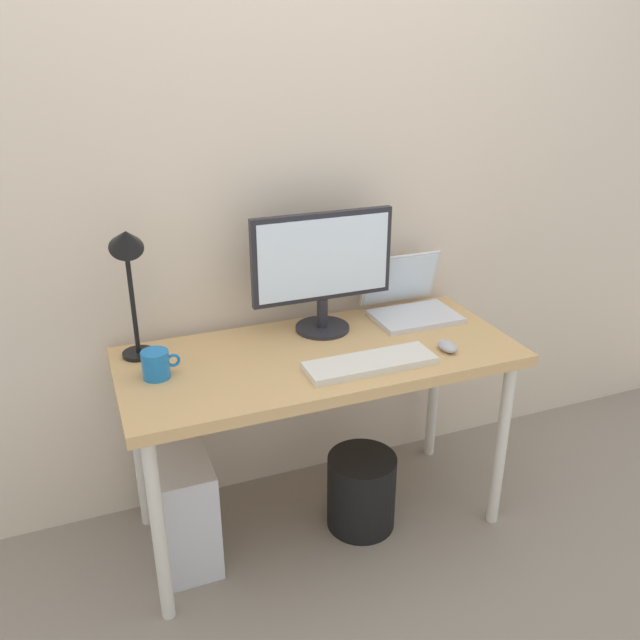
{
  "coord_description": "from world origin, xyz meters",
  "views": [
    {
      "loc": [
        -0.74,
        -1.89,
        1.74
      ],
      "look_at": [
        0.0,
        0.0,
        0.85
      ],
      "focal_mm": 36.71,
      "sensor_mm": 36.0,
      "label": 1
    }
  ],
  "objects_px": {
    "desk": "(320,370)",
    "mouse": "(447,346)",
    "coffee_mug": "(156,364)",
    "computer_tower": "(185,505)",
    "laptop": "(409,300)",
    "monitor": "(323,265)",
    "desk_lamp": "(128,261)",
    "wastebasket": "(361,491)",
    "keyboard": "(370,363)"
  },
  "relations": [
    {
      "from": "desk",
      "to": "computer_tower",
      "type": "bearing_deg",
      "value": 177.45
    },
    {
      "from": "monitor",
      "to": "laptop",
      "type": "relative_size",
      "value": 1.64
    },
    {
      "from": "monitor",
      "to": "keyboard",
      "type": "distance_m",
      "value": 0.41
    },
    {
      "from": "keyboard",
      "to": "mouse",
      "type": "relative_size",
      "value": 4.89
    },
    {
      "from": "laptop",
      "to": "computer_tower",
      "type": "bearing_deg",
      "value": -170.12
    },
    {
      "from": "laptop",
      "to": "computer_tower",
      "type": "relative_size",
      "value": 0.76
    },
    {
      "from": "coffee_mug",
      "to": "wastebasket",
      "type": "bearing_deg",
      "value": -7.33
    },
    {
      "from": "desk",
      "to": "coffee_mug",
      "type": "xyz_separation_m",
      "value": [
        -0.55,
        0.02,
        0.12
      ]
    },
    {
      "from": "coffee_mug",
      "to": "computer_tower",
      "type": "height_order",
      "value": "coffee_mug"
    },
    {
      "from": "wastebasket",
      "to": "computer_tower",
      "type": "bearing_deg",
      "value": 171.96
    },
    {
      "from": "coffee_mug",
      "to": "mouse",
      "type": "bearing_deg",
      "value": -10.16
    },
    {
      "from": "desk_lamp",
      "to": "wastebasket",
      "type": "bearing_deg",
      "value": -18.18
    },
    {
      "from": "mouse",
      "to": "coffee_mug",
      "type": "xyz_separation_m",
      "value": [
        -0.97,
        0.17,
        0.03
      ]
    },
    {
      "from": "desk_lamp",
      "to": "coffee_mug",
      "type": "bearing_deg",
      "value": -76.93
    },
    {
      "from": "laptop",
      "to": "coffee_mug",
      "type": "height_order",
      "value": "laptop"
    },
    {
      "from": "monitor",
      "to": "coffee_mug",
      "type": "distance_m",
      "value": 0.68
    },
    {
      "from": "monitor",
      "to": "desk_lamp",
      "type": "height_order",
      "value": "desk_lamp"
    },
    {
      "from": "desk_lamp",
      "to": "coffee_mug",
      "type": "height_order",
      "value": "desk_lamp"
    },
    {
      "from": "mouse",
      "to": "coffee_mug",
      "type": "distance_m",
      "value": 0.98
    },
    {
      "from": "laptop",
      "to": "desk",
      "type": "bearing_deg",
      "value": -157.1
    },
    {
      "from": "desk",
      "to": "laptop",
      "type": "relative_size",
      "value": 4.29
    },
    {
      "from": "coffee_mug",
      "to": "computer_tower",
      "type": "bearing_deg",
      "value": 2.96
    },
    {
      "from": "desk",
      "to": "mouse",
      "type": "xyz_separation_m",
      "value": [
        0.41,
        -0.15,
        0.09
      ]
    },
    {
      "from": "desk",
      "to": "computer_tower",
      "type": "relative_size",
      "value": 3.27
    },
    {
      "from": "monitor",
      "to": "desk_lamp",
      "type": "relative_size",
      "value": 1.08
    },
    {
      "from": "laptop",
      "to": "mouse",
      "type": "height_order",
      "value": "laptop"
    },
    {
      "from": "desk",
      "to": "mouse",
      "type": "distance_m",
      "value": 0.45
    },
    {
      "from": "monitor",
      "to": "computer_tower",
      "type": "height_order",
      "value": "monitor"
    },
    {
      "from": "monitor",
      "to": "laptop",
      "type": "height_order",
      "value": "monitor"
    },
    {
      "from": "computer_tower",
      "to": "wastebasket",
      "type": "bearing_deg",
      "value": -8.04
    },
    {
      "from": "laptop",
      "to": "keyboard",
      "type": "distance_m",
      "value": 0.48
    },
    {
      "from": "desk_lamp",
      "to": "wastebasket",
      "type": "relative_size",
      "value": 1.62
    },
    {
      "from": "laptop",
      "to": "keyboard",
      "type": "relative_size",
      "value": 0.73
    },
    {
      "from": "monitor",
      "to": "coffee_mug",
      "type": "height_order",
      "value": "monitor"
    },
    {
      "from": "desk",
      "to": "coffee_mug",
      "type": "relative_size",
      "value": 11.17
    },
    {
      "from": "desk_lamp",
      "to": "coffee_mug",
      "type": "xyz_separation_m",
      "value": [
        0.03,
        -0.15,
        -0.3
      ]
    },
    {
      "from": "keyboard",
      "to": "computer_tower",
      "type": "height_order",
      "value": "keyboard"
    },
    {
      "from": "computer_tower",
      "to": "desk_lamp",
      "type": "bearing_deg",
      "value": 118.46
    },
    {
      "from": "desk_lamp",
      "to": "coffee_mug",
      "type": "relative_size",
      "value": 3.96
    },
    {
      "from": "laptop",
      "to": "desk_lamp",
      "type": "bearing_deg",
      "value": -178.98
    },
    {
      "from": "desk",
      "to": "monitor",
      "type": "bearing_deg",
      "value": 65.53
    },
    {
      "from": "monitor",
      "to": "laptop",
      "type": "distance_m",
      "value": 0.42
    },
    {
      "from": "mouse",
      "to": "computer_tower",
      "type": "distance_m",
      "value": 1.08
    },
    {
      "from": "monitor",
      "to": "desk",
      "type": "bearing_deg",
      "value": -114.47
    },
    {
      "from": "monitor",
      "to": "laptop",
      "type": "bearing_deg",
      "value": 2.99
    },
    {
      "from": "laptop",
      "to": "coffee_mug",
      "type": "bearing_deg",
      "value": -170.42
    },
    {
      "from": "mouse",
      "to": "coffee_mug",
      "type": "height_order",
      "value": "coffee_mug"
    },
    {
      "from": "coffee_mug",
      "to": "wastebasket",
      "type": "distance_m",
      "value": 0.94
    },
    {
      "from": "keyboard",
      "to": "wastebasket",
      "type": "distance_m",
      "value": 0.6
    },
    {
      "from": "laptop",
      "to": "keyboard",
      "type": "height_order",
      "value": "laptop"
    }
  ]
}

